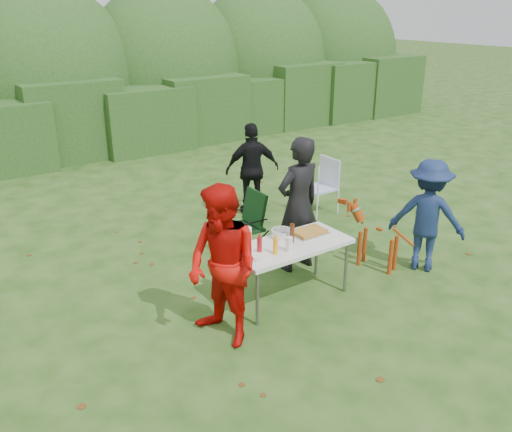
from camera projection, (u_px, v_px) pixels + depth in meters
ground at (283, 302)px, 6.68m from camera, size 80.00×80.00×0.00m
hedge_row at (72, 123)px, 12.47m from camera, size 22.00×1.40×1.70m
shrub_backdrop at (48, 82)px, 13.41m from camera, size 20.00×2.60×3.20m
folding_table at (290, 248)px, 6.53m from camera, size 1.50×0.70×0.74m
person_cook at (298, 205)px, 7.22m from camera, size 0.69×0.46×1.86m
person_red_jacket at (223, 267)px, 5.63m from camera, size 0.81×0.96×1.76m
person_black_puffy at (252, 169)px, 9.22m from camera, size 1.01×0.67×1.59m
child at (428, 216)px, 7.27m from camera, size 1.03×1.16×1.55m
dog at (378, 239)px, 7.39m from camera, size 0.64×0.99×0.88m
camping_chair at (242, 224)px, 7.77m from camera, size 0.62×0.62×0.95m
lawn_chair at (318, 186)px, 9.37m from camera, size 0.58×0.58×0.96m
food_tray at (309, 233)px, 6.78m from camera, size 0.45×0.30×0.02m
focaccia_bread at (309, 231)px, 6.77m from camera, size 0.40×0.26×0.04m
mustard_bottle at (275, 246)px, 6.21m from camera, size 0.06×0.06×0.20m
ketchup_bottle at (259, 247)px, 6.18m from camera, size 0.06×0.06×0.22m
beer_bottle at (292, 233)px, 6.51m from camera, size 0.06×0.06×0.24m
paper_towel_roll at (247, 238)px, 6.35m from camera, size 0.12×0.12×0.26m
cup_stack at (289, 244)px, 6.28m from camera, size 0.08×0.08×0.18m
pasta_bowl at (282, 234)px, 6.67m from camera, size 0.26×0.26×0.10m
plate_stack at (258, 256)px, 6.15m from camera, size 0.24×0.24×0.05m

